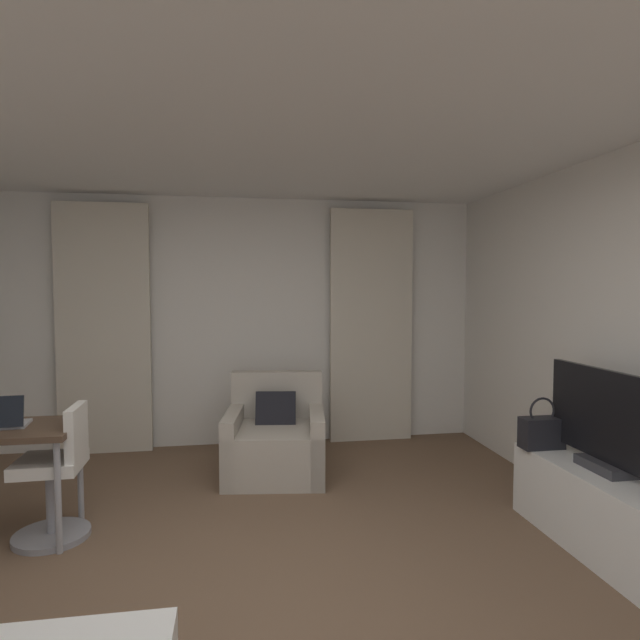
{
  "coord_description": "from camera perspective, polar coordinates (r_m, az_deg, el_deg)",
  "views": [
    {
      "loc": [
        -0.09,
        -2.61,
        1.65
      ],
      "look_at": [
        0.56,
        1.33,
        1.41
      ],
      "focal_mm": 29.56,
      "sensor_mm": 36.0,
      "label": 1
    }
  ],
  "objects": [
    {
      "name": "tv_console",
      "position": [
        3.95,
        28.58,
        -17.71
      ],
      "size": [
        0.49,
        1.35,
        0.51
      ],
      "color": "white",
      "rests_on": "ground"
    },
    {
      "name": "curtain_right_panel",
      "position": [
        5.72,
        5.56,
        -0.63
      ],
      "size": [
        0.9,
        0.06,
        2.5
      ],
      "color": "beige",
      "rests_on": "ground"
    },
    {
      "name": "ceiling",
      "position": [
        2.79,
        -7.49,
        23.95
      ],
      "size": [
        5.12,
        6.12,
        0.06
      ],
      "primitive_type": "cube",
      "color": "white",
      "rests_on": "wall_left"
    },
    {
      "name": "handbag_primary",
      "position": [
        4.17,
        22.87,
        -11.06
      ],
      "size": [
        0.3,
        0.14,
        0.37
      ],
      "color": "black",
      "rests_on": "tv_console"
    },
    {
      "name": "tv_flatscreen",
      "position": [
        3.8,
        28.67,
        -9.8
      ],
      "size": [
        0.2,
        1.08,
        0.64
      ],
      "color": "#333338",
      "rests_on": "tv_console"
    },
    {
      "name": "ground_plane",
      "position": [
        3.09,
        -7.07,
        -28.86
      ],
      "size": [
        12.0,
        12.0,
        0.0
      ],
      "primitive_type": "plane",
      "color": "brown"
    },
    {
      "name": "wall_window",
      "position": [
        5.65,
        -8.38,
        -0.19
      ],
      "size": [
        5.12,
        0.06,
        2.6
      ],
      "color": "silver",
      "rests_on": "ground"
    },
    {
      "name": "curtain_left_panel",
      "position": [
        5.67,
        -22.37,
        -0.9
      ],
      "size": [
        0.9,
        0.06,
        2.5
      ],
      "color": "beige",
      "rests_on": "ground"
    },
    {
      "name": "armchair",
      "position": [
        4.82,
        -4.85,
        -13.01
      ],
      "size": [
        0.95,
        0.96,
        0.87
      ],
      "color": "#B2A899",
      "rests_on": "ground"
    },
    {
      "name": "desk_chair",
      "position": [
        4.01,
        -26.61,
        -15.2
      ],
      "size": [
        0.48,
        0.48,
        0.88
      ],
      "color": "gray",
      "rests_on": "ground"
    }
  ]
}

